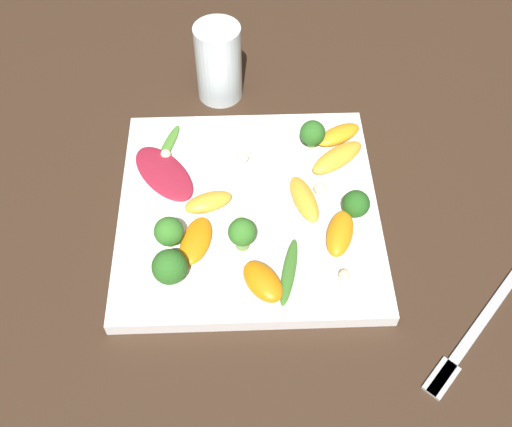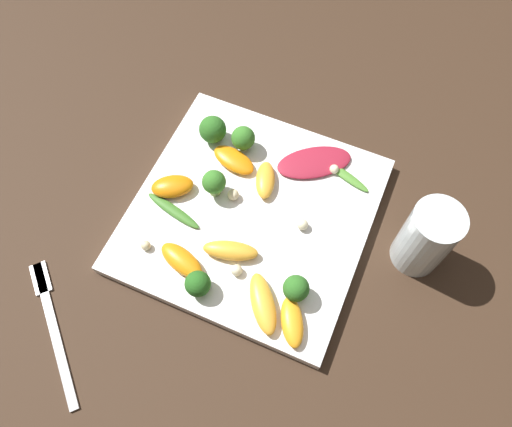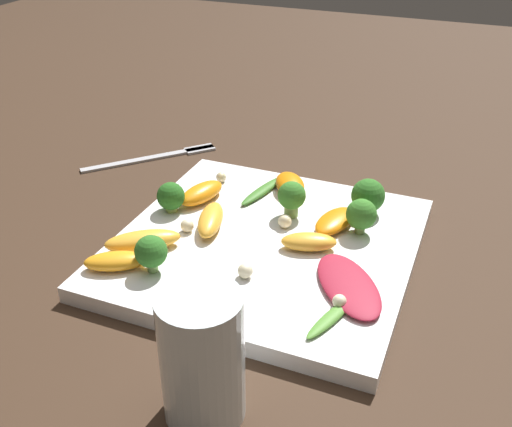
% 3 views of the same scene
% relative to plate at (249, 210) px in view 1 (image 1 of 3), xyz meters
% --- Properties ---
extents(ground_plane, '(2.40, 2.40, 0.00)m').
position_rel_plate_xyz_m(ground_plane, '(0.00, 0.00, -0.01)').
color(ground_plane, '#382619').
extents(plate, '(0.31, 0.31, 0.02)m').
position_rel_plate_xyz_m(plate, '(0.00, 0.00, 0.00)').
color(plate, white).
rests_on(plate, ground_plane).
extents(drinking_glass, '(0.06, 0.06, 0.11)m').
position_rel_plate_xyz_m(drinking_glass, '(-0.03, 0.22, 0.05)').
color(drinking_glass, silver).
rests_on(drinking_glass, ground_plane).
extents(fork, '(0.15, 0.15, 0.01)m').
position_rel_plate_xyz_m(fork, '(0.23, -0.18, -0.01)').
color(fork, '#B2B2B7').
rests_on(fork, ground_plane).
extents(radicchio_leaf_0, '(0.10, 0.12, 0.01)m').
position_rel_plate_xyz_m(radicchio_leaf_0, '(-0.10, 0.05, 0.01)').
color(radicchio_leaf_0, maroon).
rests_on(radicchio_leaf_0, plate).
extents(orange_segment_0, '(0.06, 0.04, 0.02)m').
position_rel_plate_xyz_m(orange_segment_0, '(-0.05, -0.00, 0.02)').
color(orange_segment_0, '#FCAD33').
rests_on(orange_segment_0, plate).
extents(orange_segment_1, '(0.07, 0.05, 0.02)m').
position_rel_plate_xyz_m(orange_segment_1, '(0.12, 0.11, 0.02)').
color(orange_segment_1, orange).
rests_on(orange_segment_1, plate).
extents(orange_segment_2, '(0.04, 0.08, 0.02)m').
position_rel_plate_xyz_m(orange_segment_2, '(0.07, 0.00, 0.02)').
color(orange_segment_2, '#FCAD33').
rests_on(orange_segment_2, plate).
extents(orange_segment_3, '(0.05, 0.07, 0.01)m').
position_rel_plate_xyz_m(orange_segment_3, '(-0.06, -0.05, 0.02)').
color(orange_segment_3, orange).
rests_on(orange_segment_3, plate).
extents(orange_segment_4, '(0.06, 0.07, 0.02)m').
position_rel_plate_xyz_m(orange_segment_4, '(0.01, -0.11, 0.02)').
color(orange_segment_4, orange).
rests_on(orange_segment_4, plate).
extents(orange_segment_5, '(0.08, 0.07, 0.02)m').
position_rel_plate_xyz_m(orange_segment_5, '(0.11, 0.06, 0.02)').
color(orange_segment_5, '#FCAD33').
rests_on(orange_segment_5, plate).
extents(orange_segment_6, '(0.05, 0.07, 0.02)m').
position_rel_plate_xyz_m(orange_segment_6, '(0.10, -0.05, 0.02)').
color(orange_segment_6, orange).
rests_on(orange_segment_6, plate).
extents(broccoli_floret_0, '(0.03, 0.03, 0.04)m').
position_rel_plate_xyz_m(broccoli_floret_0, '(-0.01, -0.06, 0.03)').
color(broccoli_floret_0, '#7A9E51').
rests_on(broccoli_floret_0, plate).
extents(broccoli_floret_1, '(0.03, 0.03, 0.04)m').
position_rel_plate_xyz_m(broccoli_floret_1, '(0.08, 0.10, 0.03)').
color(broccoli_floret_1, '#84AD5B').
rests_on(broccoli_floret_1, plate).
extents(broccoli_floret_2, '(0.03, 0.03, 0.04)m').
position_rel_plate_xyz_m(broccoli_floret_2, '(-0.09, -0.05, 0.03)').
color(broccoli_floret_2, '#7A9E51').
rests_on(broccoli_floret_2, plate).
extents(broccoli_floret_3, '(0.03, 0.03, 0.04)m').
position_rel_plate_xyz_m(broccoli_floret_3, '(0.12, -0.02, 0.03)').
color(broccoli_floret_3, '#7A9E51').
rests_on(broccoli_floret_3, plate).
extents(broccoli_floret_4, '(0.04, 0.04, 0.04)m').
position_rel_plate_xyz_m(broccoli_floret_4, '(-0.09, -0.10, 0.03)').
color(broccoli_floret_4, '#7A9E51').
rests_on(broccoli_floret_4, plate).
extents(arugula_sprig_0, '(0.04, 0.08, 0.01)m').
position_rel_plate_xyz_m(arugula_sprig_0, '(-0.10, 0.10, 0.01)').
color(arugula_sprig_0, '#518E33').
rests_on(arugula_sprig_0, plate).
extents(arugula_sprig_1, '(0.03, 0.09, 0.01)m').
position_rel_plate_xyz_m(arugula_sprig_1, '(0.04, -0.10, 0.01)').
color(arugula_sprig_1, '#3D7528').
rests_on(arugula_sprig_1, plate).
extents(macadamia_nut_0, '(0.01, 0.01, 0.01)m').
position_rel_plate_xyz_m(macadamia_nut_0, '(0.09, 0.02, 0.02)').
color(macadamia_nut_0, beige).
rests_on(macadamia_nut_0, plate).
extents(macadamia_nut_1, '(0.01, 0.01, 0.01)m').
position_rel_plate_xyz_m(macadamia_nut_1, '(-0.10, 0.08, 0.02)').
color(macadamia_nut_1, beige).
rests_on(macadamia_nut_1, plate).
extents(macadamia_nut_2, '(0.01, 0.01, 0.01)m').
position_rel_plate_xyz_m(macadamia_nut_2, '(0.10, -0.10, 0.02)').
color(macadamia_nut_2, beige).
rests_on(macadamia_nut_2, plate).
extents(macadamia_nut_3, '(0.02, 0.02, 0.02)m').
position_rel_plate_xyz_m(macadamia_nut_3, '(-0.01, 0.07, 0.02)').
color(macadamia_nut_3, beige).
rests_on(macadamia_nut_3, plate).
extents(macadamia_nut_4, '(0.02, 0.02, 0.02)m').
position_rel_plate_xyz_m(macadamia_nut_4, '(-0.01, -0.03, 0.02)').
color(macadamia_nut_4, beige).
rests_on(macadamia_nut_4, plate).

